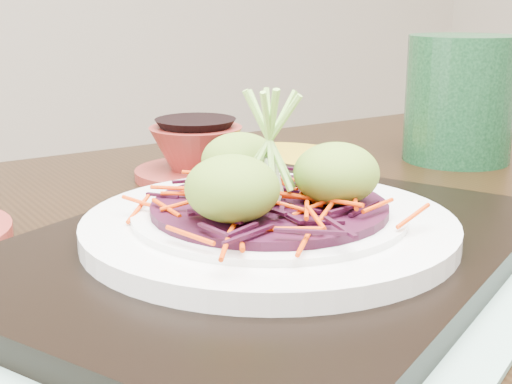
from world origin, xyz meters
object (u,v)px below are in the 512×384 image
terracotta_bowl_set (196,155)px  yellow_plate (276,162)px  serving_tray (269,249)px  white_plate (269,225)px  green_jar (459,99)px  dining_table (242,377)px

terracotta_bowl_set → yellow_plate: bearing=2.6°
serving_tray → terracotta_bowl_set: (0.07, 0.27, 0.01)m
serving_tray → white_plate: (0.00, -0.00, 0.02)m
serving_tray → terracotta_bowl_set: terracotta_bowl_set is taller
green_jar → yellow_plate: bearing=159.3°
yellow_plate → dining_table: bearing=-126.1°
dining_table → green_jar: size_ratio=9.00×
serving_tray → terracotta_bowl_set: size_ratio=2.33×
dining_table → white_plate: size_ratio=4.93×
dining_table → green_jar: (0.39, 0.17, 0.18)m
terracotta_bowl_set → green_jar: green_jar is taller
white_plate → yellow_plate: (0.17, 0.28, -0.03)m
yellow_plate → green_jar: (0.21, -0.08, 0.07)m
dining_table → serving_tray: serving_tray is taller
dining_table → terracotta_bowl_set: bearing=69.2°
white_plate → green_jar: bearing=27.3°
serving_tray → yellow_plate: (0.17, 0.28, -0.01)m
serving_tray → terracotta_bowl_set: bearing=49.0°
white_plate → terracotta_bowl_set: 0.28m
green_jar → serving_tray: bearing=-152.7°
serving_tray → green_jar: size_ratio=2.81×
yellow_plate → green_jar: 0.24m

